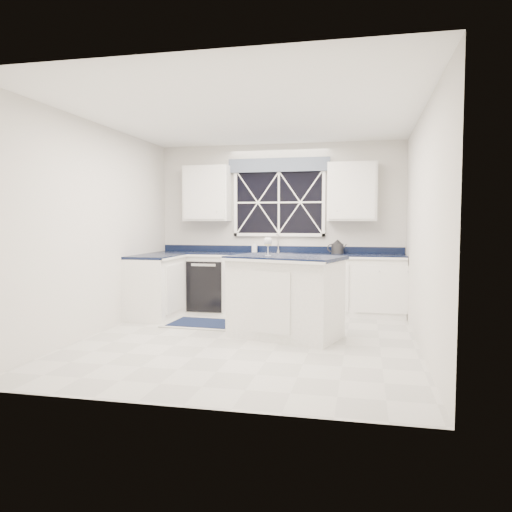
% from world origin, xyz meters
% --- Properties ---
extents(ground, '(4.50, 4.50, 0.00)m').
position_xyz_m(ground, '(0.00, 0.00, 0.00)').
color(ground, '#A2A39E').
rests_on(ground, ground).
extents(back_wall, '(4.00, 0.10, 2.70)m').
position_xyz_m(back_wall, '(0.00, 2.25, 1.35)').
color(back_wall, silver).
rests_on(back_wall, ground).
extents(base_cabinets, '(3.99, 1.60, 0.90)m').
position_xyz_m(base_cabinets, '(-0.33, 1.78, 0.45)').
color(base_cabinets, white).
rests_on(base_cabinets, ground).
extents(countertop, '(3.98, 0.64, 0.04)m').
position_xyz_m(countertop, '(0.00, 1.95, 0.92)').
color(countertop, black).
rests_on(countertop, base_cabinets).
extents(dishwasher, '(0.60, 0.58, 0.82)m').
position_xyz_m(dishwasher, '(-1.10, 1.95, 0.41)').
color(dishwasher, black).
rests_on(dishwasher, ground).
extents(window, '(1.65, 0.09, 1.26)m').
position_xyz_m(window, '(0.00, 2.20, 1.83)').
color(window, black).
rests_on(window, ground).
extents(upper_cabinets, '(3.10, 0.34, 0.90)m').
position_xyz_m(upper_cabinets, '(0.00, 2.08, 1.90)').
color(upper_cabinets, white).
rests_on(upper_cabinets, ground).
extents(faucet, '(0.05, 0.20, 0.30)m').
position_xyz_m(faucet, '(0.00, 2.14, 1.10)').
color(faucet, silver).
rests_on(faucet, countertop).
extents(island, '(1.54, 1.17, 1.02)m').
position_xyz_m(island, '(0.42, 0.27, 0.51)').
color(island, white).
rests_on(island, ground).
extents(rug, '(1.31, 0.83, 0.02)m').
position_xyz_m(rug, '(-0.71, 0.79, 0.01)').
color(rug, '#A4A49F').
rests_on(rug, ground).
extents(kettle, '(0.30, 0.24, 0.22)m').
position_xyz_m(kettle, '(0.95, 2.06, 1.04)').
color(kettle, '#2E2E31').
rests_on(kettle, countertop).
extents(wine_glass, '(0.10, 0.10, 0.24)m').
position_xyz_m(wine_glass, '(0.20, 0.26, 1.18)').
color(wine_glass, silver).
rests_on(wine_glass, island).
extents(soap_bottle, '(0.08, 0.09, 0.18)m').
position_xyz_m(soap_bottle, '(-0.39, 2.12, 1.03)').
color(soap_bottle, silver).
rests_on(soap_bottle, countertop).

